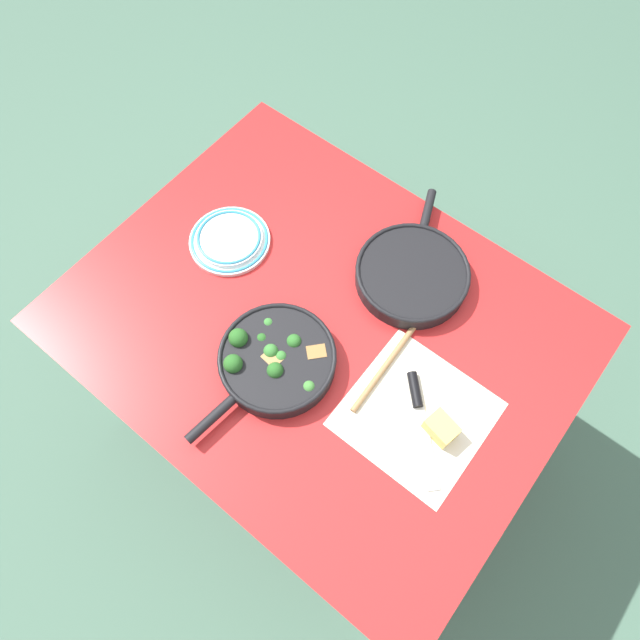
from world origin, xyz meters
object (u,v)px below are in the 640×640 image
at_px(cheese_block, 441,428).
at_px(dinner_plate_stack, 229,239).
at_px(skillet_broccoli, 276,359).
at_px(grater_knife, 419,412).
at_px(skillet_eggs, 412,274).
at_px(wooden_spoon, 408,335).

distance_m(cheese_block, dinner_plate_stack, 0.73).
xyz_separation_m(skillet_broccoli, grater_knife, (0.34, 0.11, -0.02)).
bearing_deg(cheese_block, grater_knife, 173.08).
height_order(skillet_eggs, grater_knife, skillet_eggs).
distance_m(skillet_broccoli, skillet_eggs, 0.42).
distance_m(grater_knife, cheese_block, 0.06).
distance_m(grater_knife, dinner_plate_stack, 0.67).
bearing_deg(dinner_plate_stack, skillet_eggs, 25.16).
height_order(skillet_broccoli, dinner_plate_stack, skillet_broccoli).
xyz_separation_m(wooden_spoon, grater_knife, (0.13, -0.14, 0.00)).
height_order(skillet_broccoli, wooden_spoon, skillet_broccoli).
xyz_separation_m(skillet_eggs, grater_knife, (0.22, -0.28, -0.02)).
relative_size(skillet_eggs, cheese_block, 5.02).
xyz_separation_m(cheese_block, dinner_plate_stack, (-0.73, 0.08, -0.01)).
xyz_separation_m(grater_knife, dinner_plate_stack, (-0.67, 0.07, 0.00)).
height_order(wooden_spoon, dinner_plate_stack, dinner_plate_stack).
relative_size(skillet_eggs, dinner_plate_stack, 1.84).
distance_m(skillet_eggs, dinner_plate_stack, 0.49).
relative_size(wooden_spoon, grater_knife, 1.83).
xyz_separation_m(skillet_broccoli, wooden_spoon, (0.21, 0.26, -0.02)).
distance_m(skillet_eggs, cheese_block, 0.41).
bearing_deg(cheese_block, skillet_broccoli, -164.98).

